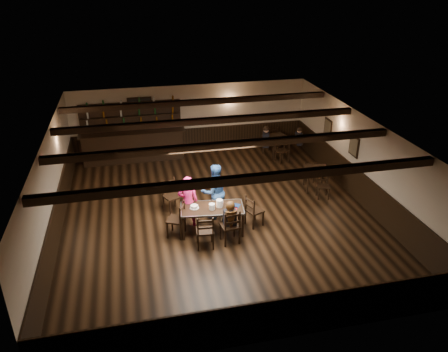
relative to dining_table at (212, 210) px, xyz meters
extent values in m
plane|color=black|center=(0.34, 0.85, -0.68)|extent=(10.00, 10.00, 0.00)
cube|color=#BFB09E|center=(0.34, 5.85, 0.67)|extent=(9.00, 0.02, 2.70)
cube|color=#BFB09E|center=(0.34, -4.15, 0.67)|extent=(9.00, 0.02, 2.70)
cube|color=#BFB09E|center=(-4.16, 0.85, 0.67)|extent=(0.02, 10.00, 2.70)
cube|color=#BFB09E|center=(4.84, 0.85, 0.67)|extent=(0.02, 10.00, 2.70)
cube|color=silver|center=(0.34, 0.85, 2.02)|extent=(9.00, 10.00, 0.02)
cube|color=black|center=(0.34, 5.82, -0.18)|extent=(9.00, 0.04, 1.00)
cube|color=black|center=(0.34, -4.12, -0.18)|extent=(9.00, 0.04, 1.00)
cube|color=black|center=(-4.13, 0.85, -0.18)|extent=(0.04, 10.00, 1.00)
cube|color=black|center=(4.81, 0.85, -0.18)|extent=(0.04, 10.00, 1.00)
cube|color=black|center=(-1.56, 5.82, 1.17)|extent=(0.90, 0.03, 1.00)
cube|color=black|center=(-1.56, 5.80, 1.17)|extent=(0.80, 0.02, 0.90)
cube|color=black|center=(4.81, 1.35, 0.92)|extent=(0.03, 0.55, 0.65)
cube|color=#72664C|center=(4.79, 1.35, 0.92)|extent=(0.02, 0.45, 0.55)
cube|color=black|center=(4.81, 3.25, 0.87)|extent=(0.03, 0.55, 0.65)
cube|color=#72664C|center=(4.79, 3.25, 0.87)|extent=(0.02, 0.45, 0.55)
cube|color=black|center=(0.34, -2.15, 1.92)|extent=(8.90, 0.18, 0.18)
cube|color=black|center=(0.34, -0.15, 1.92)|extent=(8.90, 0.18, 0.18)
cube|color=black|center=(0.34, 1.85, 1.92)|extent=(8.90, 0.18, 0.18)
cube|color=black|center=(0.34, 3.85, 1.92)|extent=(8.90, 0.18, 0.18)
cube|color=black|center=(-0.84, -0.27, -0.33)|extent=(0.07, 0.07, 0.71)
cube|color=black|center=(-0.75, 0.47, -0.33)|extent=(0.07, 0.07, 0.71)
cube|color=black|center=(0.75, -0.47, -0.33)|extent=(0.07, 0.07, 0.71)
cube|color=black|center=(0.84, 0.27, -0.33)|extent=(0.07, 0.07, 0.71)
cube|color=black|center=(0.00, 0.00, 0.05)|extent=(1.81, 1.07, 0.04)
cube|color=#A5A8AD|center=(0.05, 0.41, 0.05)|extent=(1.71, 0.24, 0.05)
cube|color=#A5A8AD|center=(-0.05, -0.41, 0.05)|extent=(1.71, 0.24, 0.05)
cube|color=#A5A8AD|center=(0.84, -0.10, 0.05)|extent=(0.14, 0.86, 0.05)
cube|color=#A5A8AD|center=(-0.84, 0.10, 0.05)|extent=(0.14, 0.86, 0.05)
cube|color=black|center=(-0.12, -0.52, -0.45)|extent=(0.04, 0.04, 0.46)
cube|color=black|center=(-0.15, -0.89, -0.45)|extent=(0.04, 0.04, 0.46)
cube|color=black|center=(-0.50, -0.49, -0.45)|extent=(0.04, 0.04, 0.46)
cube|color=black|center=(-0.54, -0.85, -0.45)|extent=(0.04, 0.04, 0.46)
cube|color=black|center=(-0.33, -0.69, -0.20)|extent=(0.49, 0.47, 0.04)
cube|color=black|center=(-0.35, -0.87, 0.04)|extent=(0.45, 0.08, 0.48)
cube|color=black|center=(-0.35, -0.87, 0.00)|extent=(0.39, 0.06, 0.05)
cube|color=black|center=(-0.35, -0.87, 0.19)|extent=(0.39, 0.06, 0.05)
cube|color=black|center=(0.53, -0.40, -0.44)|extent=(0.04, 0.04, 0.48)
cube|color=black|center=(0.58, -0.77, -0.44)|extent=(0.04, 0.04, 0.48)
cube|color=black|center=(0.13, -0.45, -0.44)|extent=(0.04, 0.04, 0.48)
cube|color=black|center=(0.18, -0.83, -0.44)|extent=(0.04, 0.04, 0.48)
cube|color=black|center=(0.36, -0.61, -0.18)|extent=(0.52, 0.50, 0.04)
cube|color=black|center=(0.38, -0.80, 0.07)|extent=(0.47, 0.10, 0.50)
cube|color=black|center=(0.38, -0.80, 0.02)|extent=(0.40, 0.08, 0.06)
cube|color=black|center=(0.38, -0.80, 0.22)|extent=(0.40, 0.08, 0.06)
cube|color=black|center=(-1.08, 0.27, -0.44)|extent=(0.05, 0.05, 0.48)
cube|color=black|center=(-0.74, 0.11, -0.44)|extent=(0.05, 0.05, 0.48)
cube|color=black|center=(-1.25, -0.09, -0.44)|extent=(0.05, 0.05, 0.48)
cube|color=black|center=(-0.91, -0.25, -0.44)|extent=(0.05, 0.05, 0.48)
cube|color=black|center=(-1.00, 0.01, -0.18)|extent=(0.60, 0.61, 0.04)
cube|color=black|center=(-0.83, -0.07, 0.07)|extent=(0.23, 0.44, 0.50)
cube|color=black|center=(-0.83, -0.07, 0.02)|extent=(0.19, 0.37, 0.06)
cube|color=black|center=(-0.83, -0.07, 0.22)|extent=(0.19, 0.37, 0.06)
cube|color=black|center=(1.46, -0.04, -0.46)|extent=(0.05, 0.05, 0.44)
cube|color=black|center=(1.14, -0.17, -0.46)|extent=(0.05, 0.05, 0.44)
cube|color=black|center=(1.32, 0.30, -0.46)|extent=(0.05, 0.05, 0.44)
cube|color=black|center=(1.00, 0.17, -0.46)|extent=(0.05, 0.05, 0.44)
cube|color=black|center=(1.23, 0.07, -0.22)|extent=(0.55, 0.56, 0.04)
cube|color=black|center=(1.07, 0.00, 0.01)|extent=(0.20, 0.41, 0.46)
cube|color=black|center=(1.07, 0.00, -0.03)|extent=(0.16, 0.35, 0.05)
cube|color=black|center=(1.07, 0.00, 0.15)|extent=(0.16, 0.35, 0.05)
cube|color=black|center=(-1.05, 1.08, -0.44)|extent=(0.05, 0.05, 0.48)
cube|color=black|center=(-1.21, 1.43, -0.44)|extent=(0.05, 0.05, 0.48)
cube|color=black|center=(-0.68, 1.25, -0.44)|extent=(0.05, 0.05, 0.48)
cube|color=black|center=(-0.84, 1.60, -0.44)|extent=(0.05, 0.05, 0.48)
cube|color=black|center=(-0.95, 1.34, -0.18)|extent=(0.61, 0.60, 0.04)
cube|color=black|center=(-1.03, 1.51, 0.07)|extent=(0.44, 0.23, 0.50)
cube|color=black|center=(-1.03, 1.51, 0.02)|extent=(0.38, 0.20, 0.06)
cube|color=black|center=(-1.03, 1.51, 0.22)|extent=(0.38, 0.20, 0.06)
imported|color=#FB3066|center=(-0.60, 0.45, 0.09)|extent=(0.60, 0.42, 1.54)
imported|color=navy|center=(0.23, 0.76, 0.15)|extent=(0.91, 0.77, 1.67)
cube|color=black|center=(0.36, -0.50, -0.16)|extent=(0.31, 0.31, 0.13)
cube|color=black|center=(0.36, -0.61, 0.06)|extent=(0.33, 0.19, 0.46)
cylinder|color=black|center=(0.36, -0.61, 0.27)|extent=(0.10, 0.33, 0.33)
sphere|color=#D8A384|center=(0.36, -0.61, 0.42)|extent=(0.20, 0.20, 0.20)
sphere|color=#311D0B|center=(0.36, -0.64, 0.43)|extent=(0.25, 0.25, 0.25)
cone|color=#311D0B|center=(0.36, -0.74, 0.04)|extent=(0.19, 0.19, 0.58)
cylinder|color=white|center=(-0.48, 0.08, 0.08)|extent=(0.26, 0.26, 0.01)
cylinder|color=white|center=(-0.48, 0.08, 0.12)|extent=(0.20, 0.20, 0.07)
cylinder|color=silver|center=(-0.48, 0.08, 0.10)|extent=(0.22, 0.22, 0.03)
cylinder|color=white|center=(-0.02, -0.08, 0.15)|extent=(0.17, 0.17, 0.16)
cylinder|color=white|center=(0.21, 0.00, 0.18)|extent=(0.18, 0.18, 0.21)
cylinder|color=#A5A8AD|center=(0.01, 0.11, 0.09)|extent=(0.06, 0.06, 0.03)
sphere|color=orange|center=(0.01, 0.11, 0.12)|extent=(0.03, 0.03, 0.03)
cylinder|color=silver|center=(0.38, -0.10, 0.11)|extent=(0.03, 0.03, 0.08)
cylinder|color=#A5A8AD|center=(0.40, -0.17, 0.12)|extent=(0.04, 0.04, 0.10)
cylinder|color=silver|center=(0.29, 0.06, 0.13)|extent=(0.08, 0.08, 0.12)
cube|color=maroon|center=(0.52, -0.17, 0.07)|extent=(0.34, 0.29, 0.00)
cube|color=#0D1F45|center=(0.61, 0.00, 0.07)|extent=(0.40, 0.38, 0.00)
cube|color=black|center=(-1.92, 5.50, -0.13)|extent=(3.70, 0.60, 1.10)
cube|color=black|center=(-1.92, 5.50, 0.44)|extent=(3.90, 0.70, 0.05)
cube|color=black|center=(-1.92, 5.77, 0.42)|extent=(3.70, 0.10, 2.20)
cube|color=black|center=(-1.92, 5.67, 0.67)|extent=(3.60, 0.22, 0.03)
cube|color=black|center=(-1.92, 5.67, 1.02)|extent=(3.60, 0.22, 0.03)
cube|color=black|center=(-1.92, 5.67, 1.37)|extent=(3.60, 0.22, 0.03)
cube|color=black|center=(3.81, 1.76, 0.05)|extent=(0.88, 0.88, 0.04)
cube|color=black|center=(3.45, 1.52, -0.33)|extent=(0.05, 0.05, 0.71)
cube|color=black|center=(3.57, 2.12, -0.33)|extent=(0.05, 0.05, 0.71)
cube|color=black|center=(4.05, 1.40, -0.33)|extent=(0.05, 0.05, 0.71)
cube|color=black|center=(4.17, 2.00, -0.33)|extent=(0.05, 0.05, 0.71)
cube|color=black|center=(3.50, 4.84, 0.05)|extent=(1.04, 1.04, 0.04)
cube|color=black|center=(3.24, 4.41, -0.33)|extent=(0.05, 0.05, 0.71)
cube|color=black|center=(3.07, 5.10, -0.33)|extent=(0.05, 0.05, 0.71)
cube|color=black|center=(3.93, 4.58, -0.33)|extent=(0.05, 0.05, 0.71)
cube|color=black|center=(3.76, 5.27, -0.33)|extent=(0.05, 0.05, 0.71)
cube|color=black|center=(3.01, 4.67, 0.07)|extent=(0.33, 0.44, 0.56)
sphere|color=#D8A384|center=(3.01, 4.67, 0.45)|extent=(0.21, 0.21, 0.21)
sphere|color=black|center=(3.01, 4.67, 0.48)|extent=(0.23, 0.23, 0.23)
cube|color=black|center=(4.31, 4.58, 0.02)|extent=(0.21, 0.33, 0.47)
sphere|color=#D8A384|center=(4.31, 4.58, 0.34)|extent=(0.18, 0.18, 0.18)
sphere|color=black|center=(4.31, 4.58, 0.37)|extent=(0.19, 0.19, 0.19)
camera|label=1|loc=(-1.95, -10.15, 5.98)|focal=35.00mm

